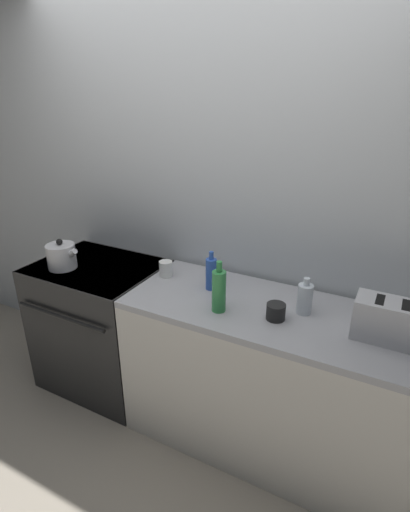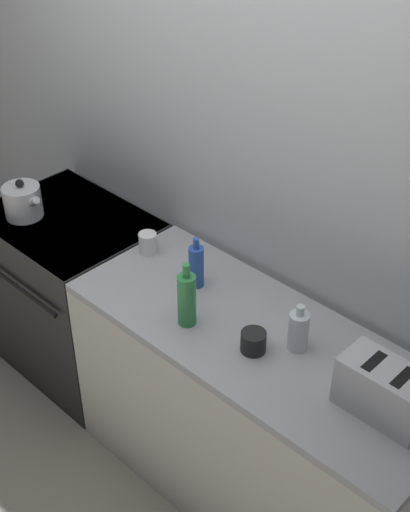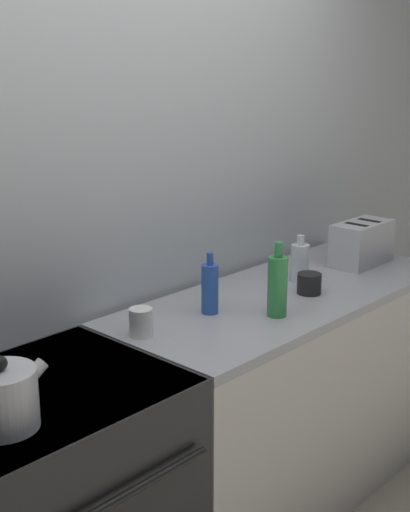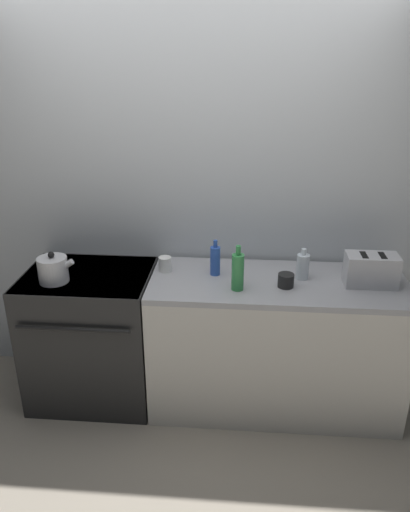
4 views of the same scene
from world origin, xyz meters
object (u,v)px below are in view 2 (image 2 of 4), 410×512
at_px(stove, 76,292).
at_px(kettle, 23,201).
at_px(toaster, 384,390).
at_px(bottle_blue, 196,266).
at_px(cup_black, 253,341).
at_px(bottle_clear, 298,330).
at_px(cup_white, 148,243).
at_px(bottle_green, 187,299).

xyz_separation_m(stove, kettle, (-0.16, -0.12, 0.51)).
height_order(toaster, bottle_blue, bottle_blue).
bearing_deg(cup_black, bottle_clear, 48.92).
bearing_deg(cup_black, cup_white, 167.98).
bearing_deg(bottle_blue, bottle_clear, -1.61).
relative_size(toaster, bottle_green, 1.11).
bearing_deg(cup_white, toaster, -4.17).
bearing_deg(stove, bottle_blue, 4.57).
distance_m(kettle, bottle_green, 1.10).
bearing_deg(stove, bottle_green, -7.93).
height_order(toaster, bottle_green, bottle_green).
bearing_deg(toaster, stove, 179.80).
distance_m(stove, bottle_blue, 0.96).
relative_size(kettle, cup_black, 2.34).
bearing_deg(bottle_clear, cup_white, 177.59).
distance_m(toaster, cup_black, 0.51).
xyz_separation_m(stove, bottle_green, (0.94, -0.13, 0.55)).
distance_m(toaster, bottle_blue, 0.93).
height_order(kettle, cup_white, kettle).
bearing_deg(bottle_blue, kettle, -169.30).
relative_size(kettle, bottle_clear, 1.15).
height_order(bottle_blue, cup_black, bottle_blue).
height_order(toaster, bottle_clear, bottle_clear).
height_order(kettle, bottle_clear, same).
relative_size(toaster, bottle_blue, 1.33).
height_order(kettle, toaster, kettle).
bearing_deg(bottle_green, cup_black, 11.50).
xyz_separation_m(bottle_clear, cup_white, (-0.85, 0.04, -0.03)).
height_order(bottle_clear, cup_black, bottle_clear).
distance_m(bottle_green, bottle_blue, 0.24).
relative_size(bottle_green, bottle_blue, 1.20).
height_order(toaster, cup_black, toaster).
bearing_deg(bottle_clear, bottle_blue, 178.39).
distance_m(bottle_clear, cup_white, 0.85).
bearing_deg(stove, toaster, -0.20).
height_order(bottle_green, cup_black, bottle_green).
bearing_deg(cup_white, kettle, -162.55).
bearing_deg(bottle_blue, bottle_green, -53.87).
bearing_deg(cup_black, toaster, 7.70).
xyz_separation_m(stove, cup_black, (1.23, -0.07, 0.48)).
bearing_deg(kettle, bottle_blue, 10.70).
height_order(stove, cup_white, cup_white).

